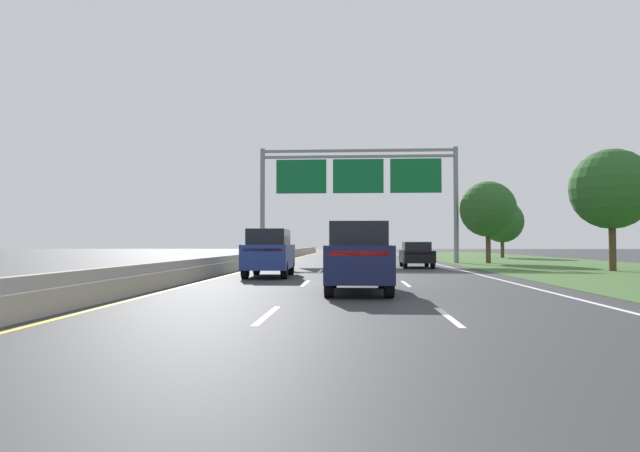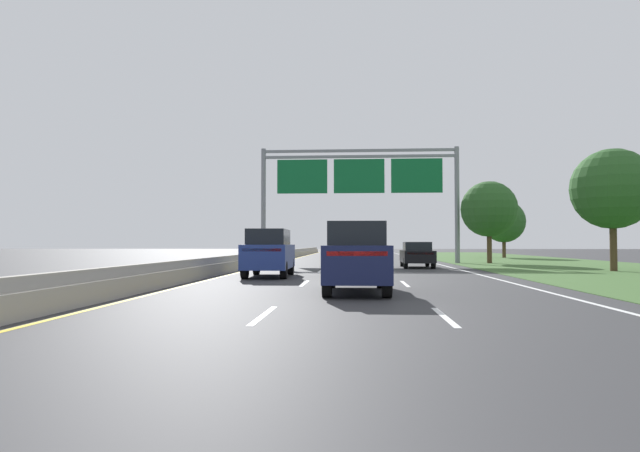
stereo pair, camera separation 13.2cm
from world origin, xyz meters
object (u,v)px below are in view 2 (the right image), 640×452
at_px(roadside_tree_distant, 504,221).
at_px(roadside_tree_far, 489,209).
at_px(car_blue_left_lane_suv, 269,252).
at_px(car_navy_centre_lane_suv, 356,256).
at_px(car_black_right_lane_sedan, 417,254).
at_px(pickup_truck_gold, 356,248).
at_px(car_darkgreen_centre_lane_sedan, 354,249).
at_px(roadside_tree_mid, 612,189).
at_px(overhead_sign_gantry, 359,181).
at_px(car_silver_centre_lane_sedan, 349,259).

bearing_deg(roadside_tree_distant, roadside_tree_far, -108.41).
relative_size(car_blue_left_lane_suv, car_navy_centre_lane_suv, 1.01).
relative_size(car_blue_left_lane_suv, car_black_right_lane_sedan, 1.07).
distance_m(car_navy_centre_lane_suv, roadside_tree_distant, 43.11).
relative_size(pickup_truck_gold, car_black_right_lane_sedan, 1.23).
distance_m(car_darkgreen_centre_lane_sedan, roadside_tree_far, 22.48).
distance_m(pickup_truck_gold, roadside_tree_distant, 15.83).
bearing_deg(roadside_tree_mid, car_darkgreen_centre_lane_sedan, 114.15).
height_order(car_blue_left_lane_suv, roadside_tree_distant, roadside_tree_distant).
xyz_separation_m(roadside_tree_mid, roadside_tree_distant, (1.42, 26.90, -0.66)).
bearing_deg(overhead_sign_gantry, car_darkgreen_centre_lane_sedan, 91.42).
xyz_separation_m(roadside_tree_far, roadside_tree_distant, (5.23, 15.70, -0.30)).
height_order(pickup_truck_gold, car_black_right_lane_sedan, pickup_truck_gold).
height_order(car_darkgreen_centre_lane_sedan, roadside_tree_distant, roadside_tree_distant).
bearing_deg(overhead_sign_gantry, roadside_tree_distant, 46.12).
relative_size(car_blue_left_lane_suv, car_darkgreen_centre_lane_sedan, 1.08).
bearing_deg(car_blue_left_lane_suv, overhead_sign_gantry, -14.96).
xyz_separation_m(overhead_sign_gantry, car_silver_centre_lane_sedan, (-0.54, -17.43, -5.42)).
relative_size(overhead_sign_gantry, car_black_right_lane_sedan, 3.41).
xyz_separation_m(car_navy_centre_lane_suv, roadside_tree_mid, (13.65, 13.40, 3.29)).
bearing_deg(pickup_truck_gold, roadside_tree_far, -140.43).
xyz_separation_m(car_navy_centre_lane_suv, car_black_right_lane_sedan, (3.71, 17.22, -0.28)).
xyz_separation_m(car_blue_left_lane_suv, car_navy_centre_lane_suv, (3.88, -7.58, 0.00)).
bearing_deg(roadside_tree_mid, car_navy_centre_lane_suv, -135.53).
distance_m(car_navy_centre_lane_suv, roadside_tree_mid, 19.41).
relative_size(car_silver_centre_lane_sedan, car_darkgreen_centre_lane_sedan, 1.00).
bearing_deg(car_navy_centre_lane_suv, car_darkgreen_centre_lane_sedan, -0.05).
relative_size(overhead_sign_gantry, roadside_tree_far, 2.47).
height_order(car_darkgreen_centre_lane_sedan, roadside_tree_mid, roadside_tree_mid).
height_order(car_silver_centre_lane_sedan, roadside_tree_distant, roadside_tree_distant).
height_order(car_silver_centre_lane_sedan, car_darkgreen_centre_lane_sedan, same).
bearing_deg(car_navy_centre_lane_suv, roadside_tree_far, -22.19).
height_order(roadside_tree_mid, roadside_tree_distant, roadside_tree_mid).
distance_m(overhead_sign_gantry, car_navy_centre_lane_suv, 25.39).
xyz_separation_m(overhead_sign_gantry, roadside_tree_far, (9.62, -0.26, -2.22)).
xyz_separation_m(pickup_truck_gold, car_black_right_lane_sedan, (3.70, -18.98, -0.26)).
bearing_deg(car_silver_centre_lane_sedan, overhead_sign_gantry, -2.56).
bearing_deg(roadside_tree_far, car_blue_left_lane_suv, -128.89).
distance_m(overhead_sign_gantry, roadside_tree_mid, 17.75).
distance_m(car_black_right_lane_sedan, car_darkgreen_centre_lane_sedan, 27.49).
bearing_deg(roadside_tree_far, roadside_tree_mid, -71.25).
height_order(overhead_sign_gantry, car_darkgreen_centre_lane_sedan, overhead_sign_gantry).
distance_m(car_navy_centre_lane_suv, car_darkgreen_centre_lane_sedan, 44.43).
height_order(car_blue_left_lane_suv, car_darkgreen_centre_lane_sedan, car_blue_left_lane_suv).
bearing_deg(car_blue_left_lane_suv, roadside_tree_far, -40.47).
relative_size(overhead_sign_gantry, pickup_truck_gold, 2.78).
distance_m(overhead_sign_gantry, car_darkgreen_centre_lane_sedan, 20.30).
distance_m(car_silver_centre_lane_sedan, car_navy_centre_lane_suv, 7.45).
relative_size(car_navy_centre_lane_suv, roadside_tree_far, 0.77).
bearing_deg(car_silver_centre_lane_sedan, roadside_tree_mid, -67.67).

